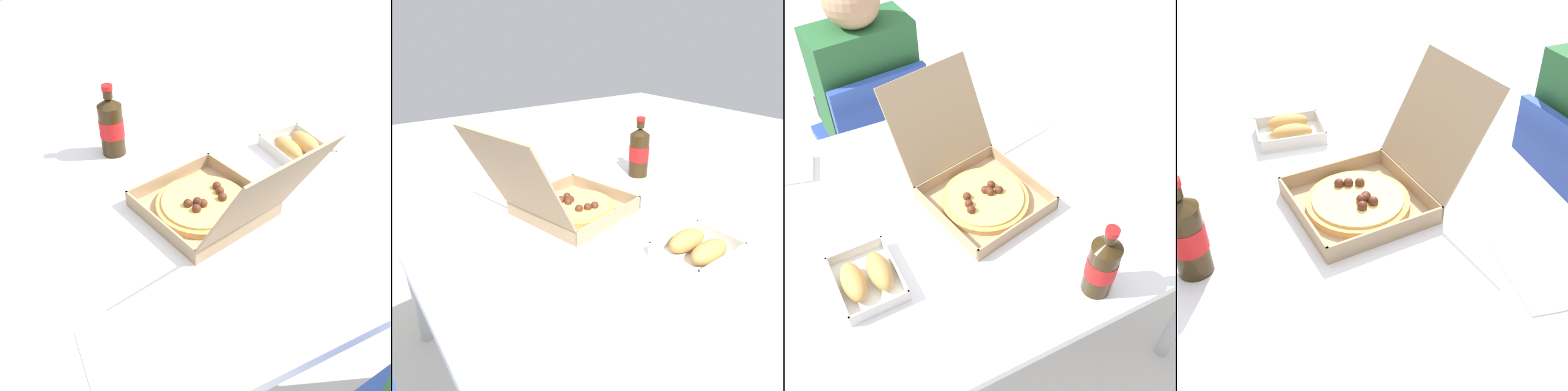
{
  "view_description": "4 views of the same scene",
  "coord_description": "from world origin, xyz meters",
  "views": [
    {
      "loc": [
        0.55,
        0.84,
        1.54
      ],
      "look_at": [
        0.09,
        -0.05,
        0.77
      ],
      "focal_mm": 43.94,
      "sensor_mm": 36.0,
      "label": 1
    },
    {
      "loc": [
        -0.76,
        0.54,
        1.26
      ],
      "look_at": [
        0.05,
        -0.04,
        0.8
      ],
      "focal_mm": 33.83,
      "sensor_mm": 36.0,
      "label": 2
    },
    {
      "loc": [
        -0.35,
        -0.84,
        1.76
      ],
      "look_at": [
        0.08,
        -0.0,
        0.76
      ],
      "focal_mm": 44.63,
      "sensor_mm": 36.0,
      "label": 3
    },
    {
      "loc": [
        1.0,
        -0.24,
        1.46
      ],
      "look_at": [
        0.07,
        0.02,
        0.75
      ],
      "focal_mm": 45.59,
      "sensor_mm": 36.0,
      "label": 4
    }
  ],
  "objects": [
    {
      "name": "dining_table",
      "position": [
        0.0,
        0.0,
        0.67
      ],
      "size": [
        1.44,
        0.95,
        0.74
      ],
      "color": "white",
      "rests_on": "ground_plane"
    },
    {
      "name": "bread_side_box",
      "position": [
        -0.29,
        -0.13,
        0.76
      ],
      "size": [
        0.16,
        0.19,
        0.06
      ],
      "color": "white",
      "rests_on": "dining_table"
    },
    {
      "name": "ground_plane",
      "position": [
        0.0,
        0.0,
        0.0
      ],
      "size": [
        10.0,
        10.0,
        0.0
      ],
      "primitive_type": "plane",
      "color": "beige"
    },
    {
      "name": "paper_menu",
      "position": [
        0.4,
        0.29,
        0.74
      ],
      "size": [
        0.22,
        0.16,
        0.0
      ],
      "primitive_type": "cube",
      "rotation": [
        0.0,
        0.0,
        -0.05
      ],
      "color": "white",
      "rests_on": "dining_table"
    },
    {
      "name": "cola_bottle",
      "position": [
        0.2,
        -0.39,
        0.83
      ],
      "size": [
        0.07,
        0.07,
        0.22
      ],
      "color": "#33230F",
      "rests_on": "dining_table"
    },
    {
      "name": "pizza_box_open",
      "position": [
        0.08,
        0.02,
        0.78
      ],
      "size": [
        0.38,
        0.48,
        0.3
      ],
      "color": "tan",
      "rests_on": "dining_table"
    },
    {
      "name": "napkin_pile",
      "position": [
        -0.37,
        0.36,
        0.75
      ],
      "size": [
        0.13,
        0.13,
        0.02
      ],
      "primitive_type": "cube",
      "rotation": [
        0.0,
        0.0,
        -0.24
      ],
      "color": "white",
      "rests_on": "dining_table"
    }
  ]
}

